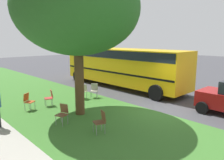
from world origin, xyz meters
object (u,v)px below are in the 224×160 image
school_bus (122,64)px  street_tree (77,9)px  chair_2 (83,91)px  chair_4 (94,89)px  chair_3 (63,113)px  chair_1 (101,120)px  chair_0 (28,100)px  chair_5 (50,97)px

school_bus → street_tree: bearing=115.6°
street_tree → chair_2: bearing=-39.4°
street_tree → chair_4: bearing=-52.3°
chair_3 → street_tree: bearing=-66.2°
chair_2 → chair_4: 0.71m
chair_1 → chair_3: size_ratio=1.00×
chair_3 → school_bus: bearing=-64.7°
chair_0 → chair_4: bearing=-96.4°
street_tree → school_bus: street_tree is taller
chair_3 → chair_1: bearing=-161.1°
street_tree → chair_2: (2.09, -1.72, -4.37)m
chair_2 → chair_4: (-0.25, -0.67, 0.00)m
chair_2 → chair_5: (0.08, 2.16, 0.00)m
chair_5 → school_bus: bearing=-84.2°
chair_2 → chair_5: same height
street_tree → chair_1: (-2.34, 0.69, -4.37)m
chair_3 → chair_5: 2.87m
chair_4 → school_bus: 3.80m
street_tree → chair_5: street_tree is taller
chair_0 → chair_1: size_ratio=1.00×
chair_0 → chair_5: bearing=-95.9°
chair_2 → school_bus: 4.37m
chair_1 → chair_4: same height
chair_5 → chair_2: bearing=-92.1°
school_bus → chair_3: bearing=115.3°
chair_1 → chair_5: same height
chair_3 → chair_5: (2.74, -0.85, 0.00)m
chair_2 → chair_5: 2.16m
chair_4 → chair_5: size_ratio=1.00×
street_tree → chair_2: 5.14m
chair_4 → chair_5: (0.33, 2.83, 0.00)m
street_tree → chair_2: street_tree is taller
chair_1 → chair_2: same height
chair_0 → chair_2: same height
chair_1 → street_tree: bearing=-16.5°
chair_4 → school_bus: size_ratio=0.08×
street_tree → chair_3: street_tree is taller
chair_0 → chair_5: size_ratio=1.00×
chair_0 → chair_1: (-4.62, -0.88, 0.00)m
street_tree → chair_3: 4.59m
chair_1 → school_bus: (5.14, -6.53, 1.24)m
chair_1 → chair_3: bearing=18.9°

